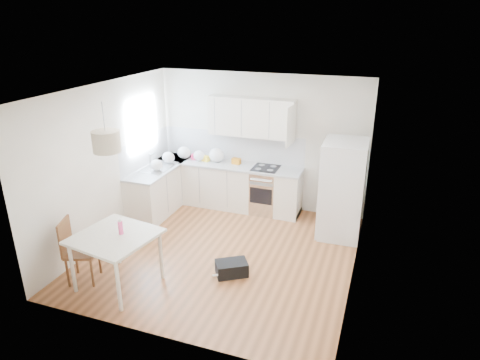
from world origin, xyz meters
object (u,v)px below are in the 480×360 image
Objects in this scene: dining_table at (115,241)px; gym_bag at (232,268)px; dining_chair at (82,251)px; refrigerator at (343,189)px.

dining_table reaches higher than gym_bag.
dining_chair is 2.23m from gym_bag.
dining_table is at bearing 176.21° from gym_bag.
dining_chair is 2.09× the size of gym_bag.
gym_bag is at bearing 3.53° from dining_chair.
refrigerator is 1.76× the size of dining_chair.
refrigerator reaches higher than dining_chair.
dining_table is 1.21× the size of dining_chair.
refrigerator is 1.45× the size of dining_table.
dining_table is 2.54× the size of gym_bag.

